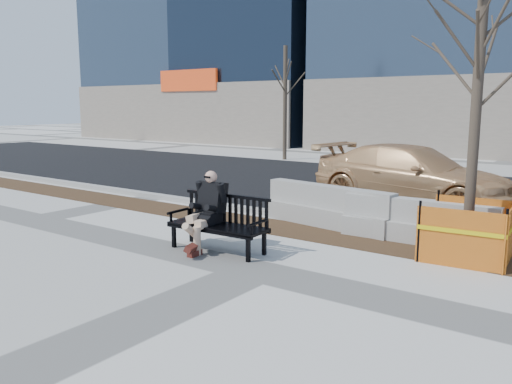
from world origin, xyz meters
TOP-DOWN VIEW (x-y plane):
  - ground at (0.00, 0.00)m, footprint 120.00×120.00m
  - mulch_strip at (0.00, 2.60)m, footprint 40.00×1.20m
  - asphalt_street at (0.00, 8.80)m, footprint 60.00×10.40m
  - curb at (0.00, 3.55)m, footprint 60.00×0.25m
  - bench at (-1.19, 0.49)m, footprint 1.91×0.76m
  - seated_man at (-1.44, 0.53)m, footprint 0.64×1.02m
  - tree_fence at (2.49, 2.62)m, footprint 2.20×2.20m
  - sedan at (0.01, 6.92)m, footprint 5.51×2.81m
  - jersey_barrier_left at (-0.53, 3.36)m, footprint 3.14×1.07m
  - jersey_barrier_right at (1.48, 3.17)m, footprint 2.91×0.65m
  - far_tree_left at (-8.83, 14.50)m, footprint 2.57×2.57m

SIDE VIEW (x-z plane):
  - ground at x=0.00m, z-range 0.00..0.00m
  - bench at x=-1.19m, z-range -0.50..0.50m
  - seated_man at x=-1.44m, z-range -0.70..0.70m
  - tree_fence at x=2.49m, z-range -2.57..2.57m
  - sedan at x=0.01m, z-range -0.77..0.77m
  - jersey_barrier_left at x=-0.53m, z-range -0.44..0.44m
  - jersey_barrier_right at x=1.48m, z-range -0.41..0.41m
  - far_tree_left at x=-8.83m, z-range -2.85..2.85m
  - asphalt_street at x=0.00m, z-range 0.00..0.01m
  - mulch_strip at x=0.00m, z-range -0.01..0.01m
  - curb at x=0.00m, z-range 0.00..0.12m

